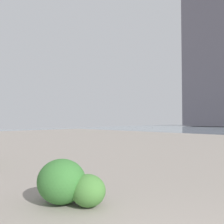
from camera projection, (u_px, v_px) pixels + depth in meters
building_annex at (213, 59)px, 67.42m from camera, size 13.98×10.99×41.76m
shrub_round at (62, 181)px, 4.71m from camera, size 1.06×0.96×0.90m
shrub_tall at (88, 190)px, 4.53m from camera, size 0.74×0.66×0.63m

